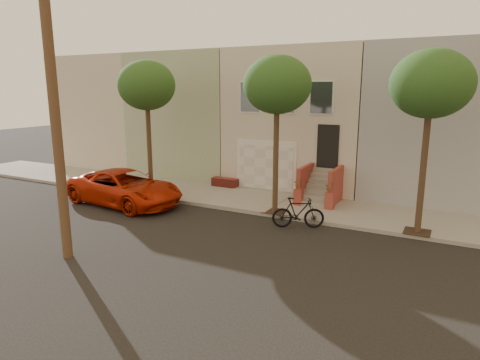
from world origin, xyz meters
The scene contains 8 objects.
ground centered at (0.00, 0.00, 0.00)m, with size 90.00×90.00×0.00m, color black.
sidewalk centered at (0.00, 5.35, 0.07)m, with size 40.00×3.70×0.15m, color gray.
house_row centered at (0.00, 11.19, 3.64)m, with size 33.10×11.70×7.00m.
tree_left centered at (-5.50, 3.90, 5.26)m, with size 2.70×2.57×6.30m.
tree_mid centered at (1.00, 3.90, 5.26)m, with size 2.70×2.57×6.30m.
tree_right centered at (6.50, 3.90, 5.26)m, with size 2.70×2.57×6.30m.
pickup_truck centered at (-5.67, 2.27, 0.78)m, with size 2.60×5.64×1.57m, color #B71F04.
motorcycle centered at (2.41, 2.79, 0.59)m, with size 0.55×1.95×1.17m, color black.
Camera 1 is at (7.47, -11.59, 5.14)m, focal length 31.33 mm.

